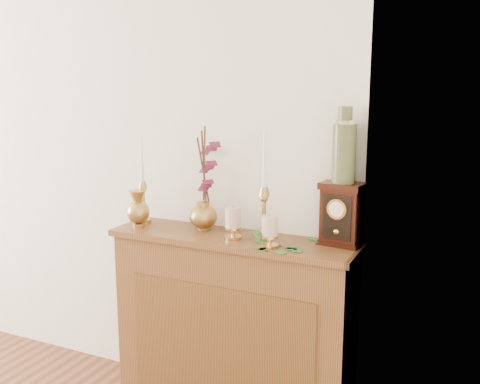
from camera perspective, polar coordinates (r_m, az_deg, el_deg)
The scene contains 10 objects.
console_shelf at distance 2.91m, azimuth -0.75°, elevation -13.90°, with size 1.24×0.34×0.93m.
candlestick_left at distance 3.00m, azimuth -9.82°, elevation -0.32°, with size 0.08×0.08×0.46m.
candlestick_center at distance 2.65m, azimuth 2.46°, elevation -1.27°, with size 0.09×0.09×0.52m.
bud_vase at distance 2.92m, azimuth -10.32°, elevation -1.74°, with size 0.12×0.12×0.19m.
ginger_jar at distance 2.84m, azimuth -3.31°, elevation 0.98°, with size 0.21×0.23×0.53m.
pillar_candle_left at distance 2.67m, azimuth -0.70°, elevation -3.03°, with size 0.08×0.08×0.16m.
pillar_candle_right at distance 2.53m, azimuth 3.04°, elevation -3.87°, with size 0.08×0.08×0.16m.
ivy_garland at distance 2.57m, azimuth 3.97°, elevation -5.29°, with size 0.42×0.16×0.07m.
mantel_clock at distance 2.61m, azimuth 10.28°, elevation -2.25°, with size 0.21×0.16×0.29m.
ceramic_vase at distance 2.56m, azimuth 10.54°, elevation 4.32°, with size 0.11×0.11×0.34m.
Camera 1 is at (2.55, -0.27, 1.68)m, focal length 42.00 mm.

